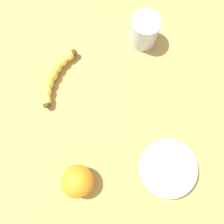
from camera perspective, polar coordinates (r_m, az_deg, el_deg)
wooden_tabletop at (r=64.72cm, az=-5.53°, el=2.16°), size 120.00×120.00×3.00cm
banana at (r=65.40cm, az=-14.55°, el=8.84°), size 17.18×11.04×3.89cm
smoothie_glass at (r=67.51cm, az=8.20°, el=19.56°), size 7.89×7.89×8.92cm
ceramic_bowl at (r=59.98cm, az=13.82°, el=-13.59°), size 14.72×14.72×4.06cm
orange_fruit at (r=57.60cm, az=-8.67°, el=-16.96°), size 7.90×7.90×7.90cm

